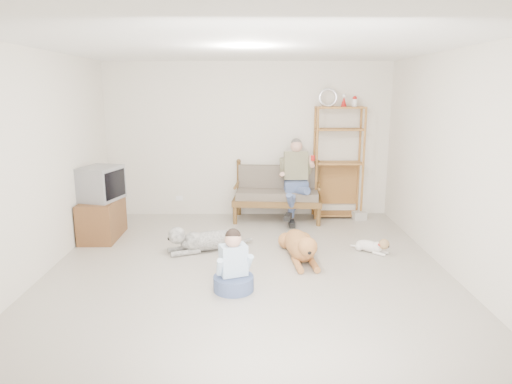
{
  "coord_description": "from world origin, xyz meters",
  "views": [
    {
      "loc": [
        0.04,
        -5.31,
        2.22
      ],
      "look_at": [
        0.12,
        1.0,
        0.8
      ],
      "focal_mm": 32.0,
      "sensor_mm": 36.0,
      "label": 1
    }
  ],
  "objects_px": {
    "etagere": "(338,161)",
    "golden_retriever": "(301,246)",
    "loveseat": "(277,192)",
    "tv_stand": "(102,219)"
  },
  "relations": [
    {
      "from": "etagere",
      "to": "golden_retriever",
      "type": "distance_m",
      "value": 2.38
    },
    {
      "from": "etagere",
      "to": "golden_retriever",
      "type": "height_order",
      "value": "etagere"
    },
    {
      "from": "tv_stand",
      "to": "golden_retriever",
      "type": "bearing_deg",
      "value": -17.34
    },
    {
      "from": "loveseat",
      "to": "golden_retriever",
      "type": "height_order",
      "value": "loveseat"
    },
    {
      "from": "loveseat",
      "to": "tv_stand",
      "type": "bearing_deg",
      "value": -154.67
    },
    {
      "from": "etagere",
      "to": "loveseat",
      "type": "bearing_deg",
      "value": -172.29
    },
    {
      "from": "loveseat",
      "to": "golden_retriever",
      "type": "relative_size",
      "value": 1.09
    },
    {
      "from": "loveseat",
      "to": "golden_retriever",
      "type": "distance_m",
      "value": 1.95
    },
    {
      "from": "golden_retriever",
      "to": "tv_stand",
      "type": "bearing_deg",
      "value": 157.44
    },
    {
      "from": "etagere",
      "to": "tv_stand",
      "type": "xyz_separation_m",
      "value": [
        -3.8,
        -1.15,
        -0.7
      ]
    }
  ]
}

